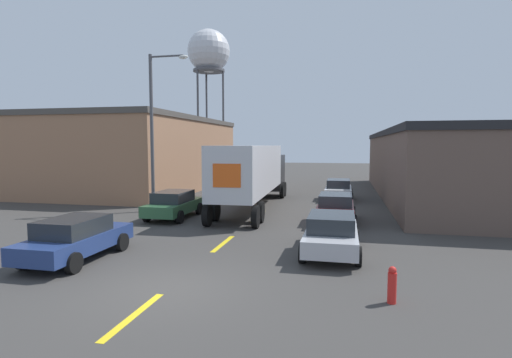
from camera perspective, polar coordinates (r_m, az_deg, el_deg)
ground_plane at (r=11.62m, az=-12.67°, el=-15.12°), size 160.00×160.00×0.00m
road_centerline at (r=16.28m, az=-4.72°, el=-9.18°), size 0.20×16.59×0.01m
warehouse_left at (r=37.92m, az=-17.40°, el=3.49°), size 13.82×19.81×6.37m
warehouse_right at (r=33.44m, az=26.89°, el=1.87°), size 11.35×27.49×5.01m
semi_truck at (r=25.03m, az=-0.22°, el=1.22°), size 3.20×14.30×3.92m
parked_car_left_near at (r=15.21m, az=-24.38°, el=-7.64°), size 2.04×4.40×1.48m
parked_car_right_far at (r=29.59m, az=11.69°, el=-1.40°), size 2.04×4.40×1.48m
parked_car_left_far at (r=22.09m, az=-11.66°, el=-3.51°), size 2.04×4.40×1.48m
parked_car_right_mid at (r=20.83m, az=11.29°, el=-4.01°), size 2.04×4.40×1.48m
parked_car_right_near at (r=14.84m, az=10.73°, el=-7.59°), size 2.04×4.40×1.48m
water_tower at (r=58.83m, az=-6.77°, el=17.48°), size 5.90×5.90×20.02m
street_lamp at (r=24.35m, az=-14.16°, el=7.78°), size 2.43×0.32×9.20m
fire_hydrant at (r=10.84m, az=18.86°, el=-14.13°), size 0.22×0.22×0.94m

